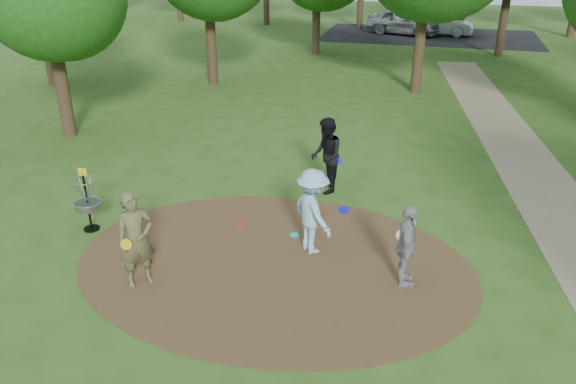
# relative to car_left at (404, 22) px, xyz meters

# --- Properties ---
(ground) EXTENTS (100.00, 100.00, 0.00)m
(ground) POSITION_rel_car_left_xyz_m (-0.26, -30.05, -0.83)
(ground) COLOR #2D5119
(ground) RESTS_ON ground
(dirt_clearing) EXTENTS (8.40, 8.40, 0.02)m
(dirt_clearing) POSITION_rel_car_left_xyz_m (-0.26, -30.05, -0.82)
(dirt_clearing) COLOR #47301C
(dirt_clearing) RESTS_ON ground
(parking_lot) EXTENTS (14.00, 8.00, 0.01)m
(parking_lot) POSITION_rel_car_left_xyz_m (1.74, -0.05, -0.82)
(parking_lot) COLOR black
(parking_lot) RESTS_ON ground
(player_observer_with_disc) EXTENTS (0.83, 0.84, 1.96)m
(player_observer_with_disc) POSITION_rel_car_left_xyz_m (-2.57, -31.43, 0.15)
(player_observer_with_disc) COLOR brown
(player_observer_with_disc) RESTS_ON ground
(player_throwing_with_disc) EXTENTS (1.49, 1.36, 1.89)m
(player_throwing_with_disc) POSITION_rel_car_left_xyz_m (0.41, -29.34, 0.12)
(player_throwing_with_disc) COLOR #96C5E0
(player_throwing_with_disc) RESTS_ON ground
(player_walking_with_disc) EXTENTS (1.01, 1.16, 2.01)m
(player_walking_with_disc) POSITION_rel_car_left_xyz_m (0.06, -26.22, 0.18)
(player_walking_with_disc) COLOR black
(player_walking_with_disc) RESTS_ON ground
(player_waiting_with_disc) EXTENTS (0.52, 1.04, 1.70)m
(player_waiting_with_disc) POSITION_rel_car_left_xyz_m (2.43, -30.11, 0.02)
(player_waiting_with_disc) COLOR gray
(player_waiting_with_disc) RESTS_ON ground
(disc_ground_cyan) EXTENTS (0.22, 0.22, 0.02)m
(disc_ground_cyan) POSITION_rel_car_left_xyz_m (-0.12, -28.83, -0.80)
(disc_ground_cyan) COLOR #17ACBB
(disc_ground_cyan) RESTS_ON dirt_clearing
(disc_ground_red) EXTENTS (0.22, 0.22, 0.02)m
(disc_ground_red) POSITION_rel_car_left_xyz_m (-1.50, -28.62, -0.80)
(disc_ground_red) COLOR red
(disc_ground_red) RESTS_ON dirt_clearing
(car_left) EXTENTS (5.22, 3.29, 1.66)m
(car_left) POSITION_rel_car_left_xyz_m (0.00, 0.00, 0.00)
(car_left) COLOR #9CA0A4
(car_left) RESTS_ON ground
(car_right) EXTENTS (4.40, 1.88, 1.41)m
(car_right) POSITION_rel_car_left_xyz_m (2.37, 0.43, -0.12)
(car_right) COLOR #ADAFB5
(car_right) RESTS_ON ground
(disc_golf_basket) EXTENTS (0.63, 0.63, 1.54)m
(disc_golf_basket) POSITION_rel_car_left_xyz_m (-4.76, -29.75, 0.05)
(disc_golf_basket) COLOR black
(disc_golf_basket) RESTS_ON ground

